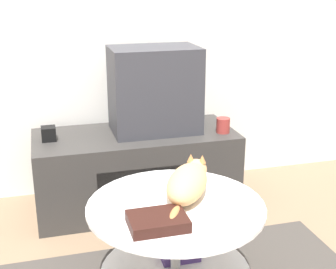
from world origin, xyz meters
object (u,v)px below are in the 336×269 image
at_px(speaker, 49,134).
at_px(cat, 188,182).
at_px(dvd_box, 158,221).
at_px(tv, 155,90).

bearing_deg(speaker, cat, -58.96).
distance_m(speaker, dvd_box, 1.21).
xyz_separation_m(tv, dvd_box, (-0.28, -1.17, -0.23)).
height_order(speaker, dvd_box, speaker).
distance_m(tv, speaker, 0.69).
bearing_deg(dvd_box, speaker, 107.67).
height_order(tv, speaker, tv).
bearing_deg(speaker, tv, 1.51).
xyz_separation_m(tv, speaker, (-0.65, -0.02, -0.22)).
xyz_separation_m(tv, cat, (-0.09, -0.95, -0.19)).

